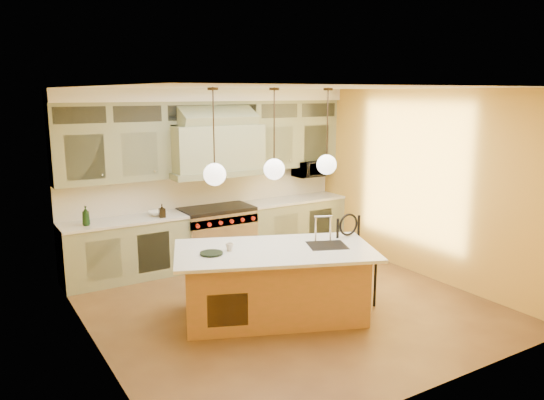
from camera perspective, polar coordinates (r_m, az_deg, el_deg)
floor at (r=7.37m, az=1.50°, el=-11.16°), size 5.00×5.00×0.00m
ceiling at (r=6.80m, az=1.63°, el=12.00°), size 5.00×5.00×0.00m
wall_back at (r=9.11m, az=-7.04°, el=2.64°), size 5.00×0.00×5.00m
wall_front at (r=5.09m, az=17.11°, el=-4.87°), size 5.00×0.00×5.00m
wall_left at (r=5.99m, az=-18.95°, el=-2.55°), size 0.00×5.00×5.00m
wall_right at (r=8.54m, az=15.77°, el=1.71°), size 0.00×5.00×5.00m
back_cabinetry at (r=8.87m, az=-6.32°, el=2.29°), size 5.00×0.77×2.90m
range at (r=8.99m, az=-5.95°, el=-3.73°), size 1.20×0.74×0.96m
kitchen_island at (r=6.83m, az=0.27°, el=-8.79°), size 2.78×2.15×1.35m
counter_stool at (r=7.25m, az=8.90°, el=-5.74°), size 0.43×0.43×1.24m
microwave at (r=9.86m, az=3.95°, el=3.38°), size 0.54×0.37×0.30m
oil_bottle_a at (r=8.13m, az=-19.39°, el=-1.62°), size 0.12×0.12×0.29m
oil_bottle_b at (r=8.35m, az=-11.74°, el=-1.16°), size 0.11×0.11×0.21m
fruit_bowl at (r=8.52m, az=-12.17°, el=-1.40°), size 0.31×0.31×0.07m
cup at (r=6.59m, az=-4.60°, el=-5.05°), size 0.11×0.11×0.09m
pendant_left at (r=6.09m, az=-6.19°, el=3.03°), size 0.26×0.26×1.11m
pendant_center at (r=6.47m, az=0.23°, el=3.59°), size 0.26×0.26×1.11m
pendant_right at (r=6.92m, az=5.90°, el=4.05°), size 0.26×0.26×1.11m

